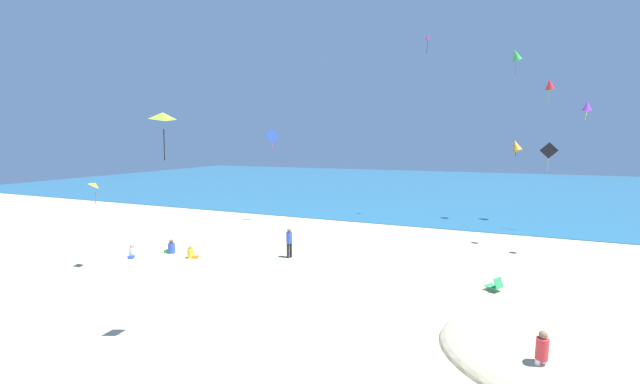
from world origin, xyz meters
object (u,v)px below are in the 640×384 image
kite_black (549,151)px  kite_orange (516,146)px  person_4 (171,248)px  kite_green (516,55)px  person_0 (132,252)px  person_1 (542,355)px  person_3 (289,241)px  beach_chair_near_camera (495,285)px  person_2 (191,253)px  kite_blue (272,136)px  kite_red (550,84)px  kite_yellow (96,185)px  kite_magenta (428,37)px  kite_lime (163,116)px  kite_purple (587,106)px

kite_black → kite_orange: 3.85m
person_4 → kite_orange: (19.57, 17.41, 5.94)m
kite_orange → kite_green: bearing=-122.4°
person_0 → person_1: bearing=46.5°
person_3 → person_4: person_3 is taller
beach_chair_near_camera → kite_black: kite_black is taller
person_2 → kite_black: 24.86m
kite_green → person_2: bearing=-135.6°
person_0 → kite_green: 30.20m
person_4 → kite_black: size_ratio=0.40×
beach_chair_near_camera → person_4: size_ratio=0.97×
person_0 → kite_orange: size_ratio=0.53×
person_1 → kite_blue: 23.73m
person_3 → kite_red: (13.34, 7.26, 8.86)m
kite_yellow → person_3: bearing=33.1°
kite_magenta → kite_lime: (-4.75, -23.76, -7.72)m
person_0 → kite_lime: kite_lime is taller
kite_magenta → person_1: bearing=-75.4°
person_1 → kite_magenta: size_ratio=1.01×
kite_yellow → kite_magenta: bearing=54.4°
person_3 → beach_chair_near_camera: bearing=26.1°
person_2 → kite_blue: (-0.37, 10.20, 6.70)m
beach_chair_near_camera → kite_orange: (2.15, 16.60, 5.95)m
beach_chair_near_camera → person_1: person_1 is taller
person_3 → kite_green: size_ratio=0.85×
kite_magenta → kite_black: bearing=-11.3°
beach_chair_near_camera → kite_green: bearing=-61.8°
person_0 → kite_blue: bearing=134.9°
person_3 → person_0: bearing=-127.3°
beach_chair_near_camera → person_3: 10.60m
person_1 → kite_lime: bearing=83.2°
person_1 → kite_black: size_ratio=0.75×
kite_magenta → kite_blue: (-11.11, -5.86, -7.95)m
kite_orange → person_1: bearing=-93.6°
kite_purple → kite_black: bearing=94.5°
kite_yellow → kite_black: bearing=37.8°
person_4 → kite_magenta: bearing=-129.6°
kite_yellow → kite_purple: size_ratio=1.17×
person_1 → person_4: size_ratio=1.88×
kite_green → kite_lime: bearing=-114.6°
kite_blue → person_1: bearing=-43.2°
person_3 → kite_blue: bearing=155.6°
kite_red → kite_blue: 19.06m
kite_yellow → kite_green: bearing=44.7°
beach_chair_near_camera → kite_magenta: size_ratio=0.53×
person_2 → person_4: person_4 is taller
kite_yellow → kite_red: kite_red is taller
person_0 → kite_lime: 13.28m
kite_lime → kite_green: kite_green is taller
person_0 → kite_yellow: kite_yellow is taller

